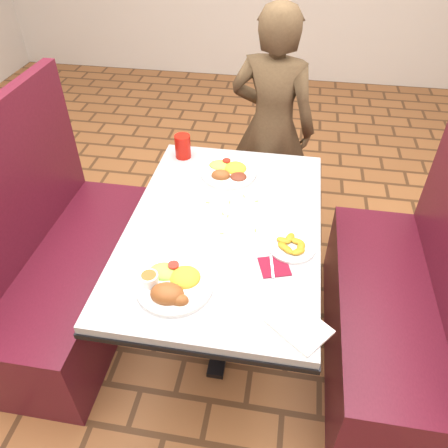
{
  "coord_description": "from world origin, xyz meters",
  "views": [
    {
      "loc": [
        0.23,
        -1.38,
        1.93
      ],
      "look_at": [
        0.0,
        0.0,
        0.75
      ],
      "focal_mm": 35.0,
      "sensor_mm": 36.0,
      "label": 1
    }
  ],
  "objects_px": {
    "plantain_plate": "(292,246)",
    "red_tumbler": "(183,146)",
    "dining_table": "(224,241)",
    "booth_bench_left": "(68,270)",
    "booth_bench_right": "(395,313)",
    "diner_person": "(272,128)",
    "far_dinner_plate": "(229,170)",
    "near_dinner_plate": "(172,282)"
  },
  "relations": [
    {
      "from": "dining_table",
      "to": "booth_bench_left",
      "type": "distance_m",
      "value": 0.86
    },
    {
      "from": "diner_person",
      "to": "booth_bench_right",
      "type": "bearing_deg",
      "value": 137.47
    },
    {
      "from": "near_dinner_plate",
      "to": "red_tumbler",
      "type": "xyz_separation_m",
      "value": [
        -0.17,
        0.87,
        0.03
      ]
    },
    {
      "from": "booth_bench_right",
      "to": "diner_person",
      "type": "distance_m",
      "value": 1.24
    },
    {
      "from": "dining_table",
      "to": "plantain_plate",
      "type": "distance_m",
      "value": 0.32
    },
    {
      "from": "dining_table",
      "to": "far_dinner_plate",
      "type": "height_order",
      "value": "far_dinner_plate"
    },
    {
      "from": "diner_person",
      "to": "far_dinner_plate",
      "type": "bearing_deg",
      "value": 87.15
    },
    {
      "from": "booth_bench_right",
      "to": "near_dinner_plate",
      "type": "height_order",
      "value": "booth_bench_right"
    },
    {
      "from": "diner_person",
      "to": "dining_table",
      "type": "bearing_deg",
      "value": 95.36
    },
    {
      "from": "dining_table",
      "to": "booth_bench_right",
      "type": "distance_m",
      "value": 0.86
    },
    {
      "from": "far_dinner_plate",
      "to": "diner_person",
      "type": "bearing_deg",
      "value": 74.58
    },
    {
      "from": "far_dinner_plate",
      "to": "red_tumbler",
      "type": "height_order",
      "value": "red_tumbler"
    },
    {
      "from": "booth_bench_left",
      "to": "plantain_plate",
      "type": "bearing_deg",
      "value": -5.22
    },
    {
      "from": "far_dinner_plate",
      "to": "plantain_plate",
      "type": "bearing_deg",
      "value": -55.35
    },
    {
      "from": "dining_table",
      "to": "far_dinner_plate",
      "type": "distance_m",
      "value": 0.4
    },
    {
      "from": "diner_person",
      "to": "plantain_plate",
      "type": "relative_size",
      "value": 7.54
    },
    {
      "from": "dining_table",
      "to": "booth_bench_right",
      "type": "height_order",
      "value": "booth_bench_right"
    },
    {
      "from": "plantain_plate",
      "to": "booth_bench_left",
      "type": "bearing_deg",
      "value": 174.78
    },
    {
      "from": "booth_bench_left",
      "to": "red_tumbler",
      "type": "relative_size",
      "value": 10.04
    },
    {
      "from": "plantain_plate",
      "to": "red_tumbler",
      "type": "xyz_separation_m",
      "value": [
        -0.58,
        0.59,
        0.05
      ]
    },
    {
      "from": "red_tumbler",
      "to": "far_dinner_plate",
      "type": "bearing_deg",
      "value": -24.98
    },
    {
      "from": "dining_table",
      "to": "booth_bench_left",
      "type": "relative_size",
      "value": 1.01
    },
    {
      "from": "booth_bench_right",
      "to": "plantain_plate",
      "type": "distance_m",
      "value": 0.68
    },
    {
      "from": "booth_bench_left",
      "to": "plantain_plate",
      "type": "xyz_separation_m",
      "value": [
        1.09,
        -0.1,
        0.43
      ]
    },
    {
      "from": "dining_table",
      "to": "diner_person",
      "type": "bearing_deg",
      "value": 82.79
    },
    {
      "from": "near_dinner_plate",
      "to": "far_dinner_plate",
      "type": "relative_size",
      "value": 1.04
    },
    {
      "from": "dining_table",
      "to": "near_dinner_plate",
      "type": "bearing_deg",
      "value": -107.85
    },
    {
      "from": "booth_bench_right",
      "to": "red_tumbler",
      "type": "relative_size",
      "value": 10.04
    },
    {
      "from": "far_dinner_plate",
      "to": "plantain_plate",
      "type": "distance_m",
      "value": 0.58
    },
    {
      "from": "dining_table",
      "to": "red_tumbler",
      "type": "height_order",
      "value": "red_tumbler"
    },
    {
      "from": "booth_bench_left",
      "to": "far_dinner_plate",
      "type": "bearing_deg",
      "value": 26.37
    },
    {
      "from": "booth_bench_right",
      "to": "red_tumbler",
      "type": "bearing_deg",
      "value": 155.7
    },
    {
      "from": "diner_person",
      "to": "far_dinner_plate",
      "type": "xyz_separation_m",
      "value": [
        -0.16,
        -0.59,
        0.07
      ]
    },
    {
      "from": "booth_bench_right",
      "to": "plantain_plate",
      "type": "relative_size",
      "value": 6.44
    },
    {
      "from": "dining_table",
      "to": "booth_bench_right",
      "type": "bearing_deg",
      "value": 0.0
    },
    {
      "from": "near_dinner_plate",
      "to": "diner_person",
      "type": "bearing_deg",
      "value": 79.72
    },
    {
      "from": "plantain_plate",
      "to": "red_tumbler",
      "type": "bearing_deg",
      "value": 134.46
    },
    {
      "from": "near_dinner_plate",
      "to": "far_dinner_plate",
      "type": "bearing_deg",
      "value": 83.89
    },
    {
      "from": "booth_bench_right",
      "to": "dining_table",
      "type": "bearing_deg",
      "value": 180.0
    },
    {
      "from": "booth_bench_left",
      "to": "red_tumbler",
      "type": "bearing_deg",
      "value": 44.43
    },
    {
      "from": "far_dinner_plate",
      "to": "red_tumbler",
      "type": "bearing_deg",
      "value": 155.02
    },
    {
      "from": "plantain_plate",
      "to": "red_tumbler",
      "type": "relative_size",
      "value": 1.56
    }
  ]
}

